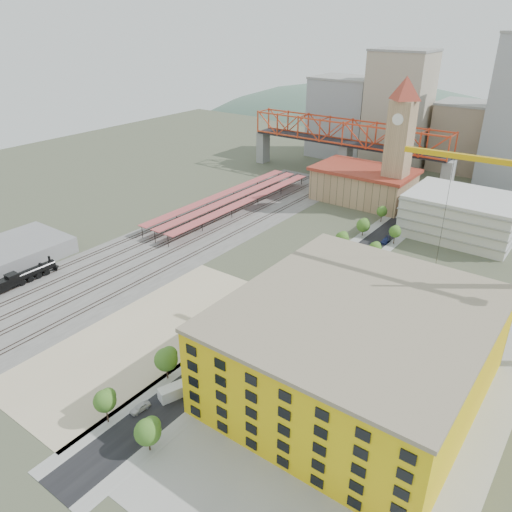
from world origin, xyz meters
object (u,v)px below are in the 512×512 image
Objects in this scene: site_trailer_c at (259,328)px; car_0 at (140,408)px; locomotive at (24,276)px; site_trailer_b at (236,345)px; site_trailer_a at (182,388)px; construction_building at (357,348)px; clock_tower at (400,133)px; site_trailer_d at (277,314)px.

car_0 is (-3.00, -33.59, -0.55)m from site_trailer_c.
locomotive reaches higher than car_0.
locomotive is 2.36× the size of site_trailer_c.
site_trailer_b is 2.54× the size of car_0.
car_0 is at bearing -98.75° from site_trailer_c.
car_0 is at bearing -90.51° from site_trailer_a.
construction_building is 42.33m from car_0.
site_trailer_a is 1.02× the size of site_trailer_c.
construction_building reaches higher than car_0.
clock_tower is 93.13m from site_trailer_d.
construction_building reaches higher than site_trailer_a.
site_trailer_a is 17.05m from site_trailer_b.
site_trailer_a is (-26.00, -21.49, -8.14)m from construction_building.
site_trailer_b is (0.00, 17.05, 0.14)m from site_trailer_a.
site_trailer_d reaches higher than car_0.
site_trailer_b is 15.76m from site_trailer_d.
clock_tower is 132.65m from car_0.
site_trailer_b is at bearing -85.62° from clock_tower.
clock_tower reaches higher than site_trailer_b.
construction_building is 27.55m from site_trailer_c.
site_trailer_b is at bearing -93.65° from site_trailer_c.
site_trailer_c is at bearing 171.21° from construction_building.
clock_tower is at bearing 113.49° from site_trailer_d.
construction_building reaches higher than site_trailer_b.
site_trailer_a is at bearing -71.67° from site_trailer_d.
locomotive is at bearing 172.34° from car_0.
site_trailer_b is 25.32m from car_0.
locomotive is at bearing -165.73° from site_trailer_a.
locomotive is (-58.00, -115.04, -26.70)m from clock_tower.
car_0 is (-3.00, -25.13, -0.72)m from site_trailer_b.
locomotive is 2.31× the size of site_trailer_a.
site_trailer_a is (66.00, -6.45, -0.73)m from locomotive.
site_trailer_d reaches higher than site_trailer_c.
site_trailer_d is (8.00, -88.67, -27.32)m from clock_tower.
clock_tower is 131.57m from locomotive.
locomotive is 66.85m from site_trailer_b.
clock_tower is 124.80m from site_trailer_a.
clock_tower reaches higher than locomotive.
construction_building is at bearing 59.42° from site_trailer_a.
clock_tower is 12.82× the size of car_0.
site_trailer_c is (8.00, -95.97, -27.45)m from clock_tower.
site_trailer_b is 8.47m from site_trailer_c.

